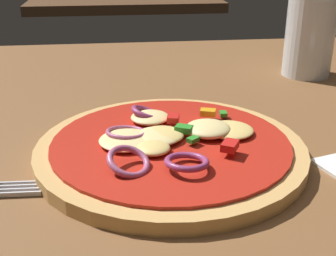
# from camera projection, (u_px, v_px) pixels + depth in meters

# --- Properties ---
(dining_table) EXTENTS (1.25, 0.91, 0.03)m
(dining_table) POSITION_uv_depth(u_px,v_px,m) (127.00, 156.00, 0.45)
(dining_table) COLOR brown
(dining_table) RESTS_ON ground
(pizza) EXTENTS (0.25, 0.25, 0.03)m
(pizza) POSITION_uv_depth(u_px,v_px,m) (170.00, 147.00, 0.42)
(pizza) COLOR tan
(pizza) RESTS_ON dining_table
(beer_glass) EXTENTS (0.07, 0.07, 0.11)m
(beer_glass) POSITION_uv_depth(u_px,v_px,m) (309.00, 41.00, 0.65)
(beer_glass) COLOR silver
(beer_glass) RESTS_ON dining_table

